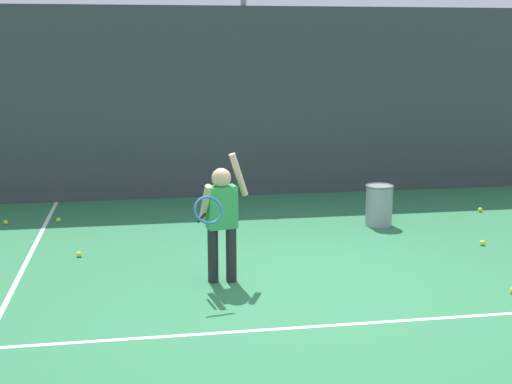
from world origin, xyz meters
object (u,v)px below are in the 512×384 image
object	(u,v)px
tennis_player	(221,215)
tennis_ball_5	(483,243)
tennis_ball_6	(480,210)
tennis_ball_1	(79,254)
tennis_ball_2	(59,220)
tennis_ball_3	(6,222)
ball_hopper	(379,205)

from	to	relation	value
tennis_player	tennis_ball_5	world-z (taller)	tennis_player
tennis_ball_5	tennis_ball_6	bearing A→B (deg)	64.02
tennis_ball_1	tennis_ball_6	distance (m)	5.82
tennis_ball_2	tennis_ball_5	bearing A→B (deg)	-21.13
tennis_ball_6	tennis_ball_5	bearing A→B (deg)	-115.98
tennis_ball_1	tennis_ball_5	distance (m)	4.88
tennis_ball_3	tennis_ball_2	bearing A→B (deg)	2.43
ball_hopper	tennis_ball_2	bearing A→B (deg)	168.30
tennis_ball_2	tennis_ball_6	distance (m)	6.09
tennis_ball_1	tennis_ball_5	size ratio (longest dim) A/B	1.00
tennis_ball_6	tennis_player	bearing A→B (deg)	-149.25
ball_hopper	tennis_ball_6	distance (m)	1.83
ball_hopper	tennis_ball_5	xyz separation A→B (m)	(0.94, -1.14, -0.26)
tennis_player	tennis_ball_3	size ratio (longest dim) A/B	20.46
tennis_ball_2	tennis_ball_6	bearing A→B (deg)	-3.81
ball_hopper	tennis_ball_2	world-z (taller)	ball_hopper
tennis_player	ball_hopper	distance (m)	3.12
tennis_ball_2	tennis_player	bearing A→B (deg)	-55.68
tennis_ball_1	tennis_ball_5	xyz separation A→B (m)	(4.87, -0.33, 0.00)
tennis_ball_1	ball_hopper	bearing A→B (deg)	11.75
tennis_ball_3	tennis_ball_5	world-z (taller)	same
tennis_player	tennis_ball_2	xyz separation A→B (m)	(-1.95, 2.86, -0.69)
tennis_ball_5	tennis_ball_2	bearing A→B (deg)	158.87
tennis_player	ball_hopper	world-z (taller)	tennis_player
tennis_player	tennis_ball_2	world-z (taller)	tennis_player
tennis_ball_1	tennis_ball_6	world-z (taller)	same
tennis_ball_5	tennis_ball_1	bearing A→B (deg)	176.17
tennis_ball_5	tennis_ball_6	xyz separation A→B (m)	(0.80, 1.64, 0.00)
tennis_ball_3	tennis_ball_6	bearing A→B (deg)	-3.17
tennis_ball_6	tennis_ball_3	bearing A→B (deg)	176.83
tennis_ball_5	tennis_ball_6	size ratio (longest dim) A/B	1.00
tennis_player	tennis_ball_5	bearing A→B (deg)	1.85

